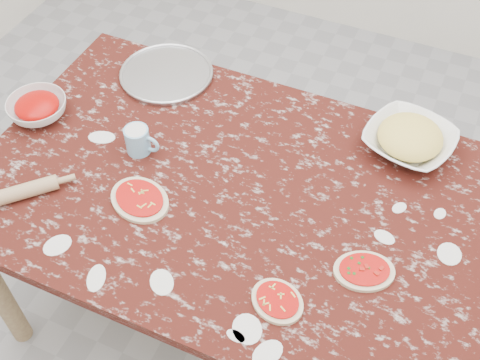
% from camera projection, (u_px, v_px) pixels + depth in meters
% --- Properties ---
extents(ground, '(4.00, 4.00, 0.00)m').
position_uv_depth(ground, '(240.00, 312.00, 2.34)').
color(ground, gray).
extents(worktable, '(1.60, 1.00, 0.75)m').
position_uv_depth(worktable, '(240.00, 208.00, 1.83)').
color(worktable, '#38110C').
rests_on(worktable, ground).
extents(pizza_tray, '(0.32, 0.32, 0.01)m').
position_uv_depth(pizza_tray, '(167.00, 74.00, 2.11)').
color(pizza_tray, '#B2B2B7').
rests_on(pizza_tray, worktable).
extents(sauce_bowl, '(0.23, 0.23, 0.06)m').
position_uv_depth(sauce_bowl, '(38.00, 108.00, 1.96)').
color(sauce_bowl, white).
rests_on(sauce_bowl, worktable).
extents(cheese_bowl, '(0.33, 0.33, 0.07)m').
position_uv_depth(cheese_bowl, '(409.00, 141.00, 1.86)').
color(cheese_bowl, white).
rests_on(cheese_bowl, worktable).
extents(flour_mug, '(0.11, 0.08, 0.09)m').
position_uv_depth(flour_mug, '(138.00, 140.00, 1.84)').
color(flour_mug, '#80BBE1').
rests_on(flour_mug, worktable).
extents(pizza_left, '(0.23, 0.20, 0.02)m').
position_uv_depth(pizza_left, '(140.00, 200.00, 1.74)').
color(pizza_left, beige).
rests_on(pizza_left, worktable).
extents(pizza_mid, '(0.18, 0.16, 0.02)m').
position_uv_depth(pizza_mid, '(277.00, 301.00, 1.52)').
color(pizza_mid, beige).
rests_on(pizza_mid, worktable).
extents(pizza_right, '(0.20, 0.18, 0.02)m').
position_uv_depth(pizza_right, '(364.00, 271.00, 1.58)').
color(pizza_right, beige).
rests_on(pizza_right, worktable).
extents(rolling_pin, '(0.19, 0.19, 0.05)m').
position_uv_depth(rolling_pin, '(19.00, 193.00, 1.74)').
color(rolling_pin, tan).
rests_on(rolling_pin, worktable).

